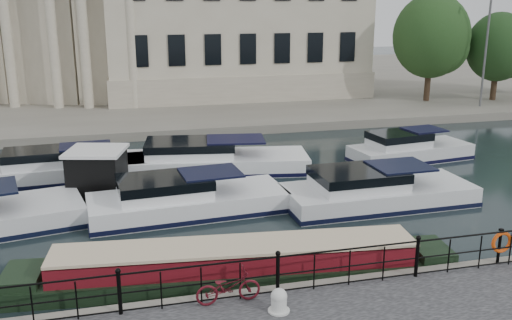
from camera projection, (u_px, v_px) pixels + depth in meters
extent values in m
plane|color=black|center=(256.00, 274.00, 17.15)|extent=(160.00, 160.00, 0.00)
cube|color=#6B665B|center=(154.00, 85.00, 53.47)|extent=(120.00, 42.00, 0.55)
cylinder|color=black|center=(120.00, 294.00, 13.80)|extent=(0.10, 0.10, 1.10)
sphere|color=black|center=(118.00, 271.00, 13.64)|extent=(0.14, 0.14, 0.14)
cylinder|color=black|center=(278.00, 275.00, 14.75)|extent=(0.10, 0.10, 1.10)
sphere|color=black|center=(278.00, 253.00, 14.59)|extent=(0.14, 0.14, 0.14)
cylinder|color=black|center=(417.00, 258.00, 15.70)|extent=(0.10, 0.10, 1.10)
sphere|color=black|center=(419.00, 238.00, 15.54)|extent=(0.14, 0.14, 0.14)
cylinder|color=black|center=(278.00, 257.00, 14.62)|extent=(24.00, 0.05, 0.05)
cylinder|color=black|center=(278.00, 275.00, 14.75)|extent=(24.00, 0.04, 0.04)
cylinder|color=black|center=(278.00, 291.00, 14.88)|extent=(24.00, 0.04, 0.04)
cube|color=#ADA38C|center=(228.00, 6.00, 47.34)|extent=(20.00, 14.00, 14.00)
cube|color=#9E937F|center=(229.00, 78.00, 48.95)|extent=(20.30, 14.30, 2.00)
cube|color=#ADA38C|center=(115.00, 27.00, 41.81)|extent=(5.73, 4.06, 11.00)
cylinder|color=#ADA38C|center=(131.00, 38.00, 39.55)|extent=(0.70, 0.70, 9.80)
cylinder|color=#ADA38C|center=(84.00, 38.00, 39.45)|extent=(0.70, 0.70, 9.80)
cube|color=#ADA38C|center=(45.00, 27.00, 41.96)|extent=(5.90, 4.56, 11.00)
cylinder|color=#ADA38C|center=(53.00, 38.00, 39.51)|extent=(0.70, 0.70, 9.80)
cylinder|color=#ADA38C|center=(7.00, 38.00, 39.79)|extent=(0.70, 0.70, 9.80)
cylinder|color=#59595B|center=(486.00, 50.00, 40.28)|extent=(0.16, 0.16, 8.00)
imported|color=#4F0E17|center=(228.00, 287.00, 14.36)|extent=(1.67, 0.62, 0.87)
cylinder|color=silver|center=(279.00, 304.00, 14.01)|extent=(0.39, 0.39, 0.41)
sphere|color=silver|center=(279.00, 296.00, 13.96)|extent=(0.41, 0.41, 0.41)
cylinder|color=silver|center=(279.00, 310.00, 14.06)|extent=(0.54, 0.54, 0.04)
cylinder|color=black|center=(499.00, 247.00, 16.50)|extent=(0.09, 0.09, 1.04)
cube|color=black|center=(501.00, 230.00, 16.36)|extent=(0.10, 0.10, 0.07)
torus|color=#EA4A0C|center=(502.00, 242.00, 16.38)|extent=(0.66, 0.10, 0.66)
cube|color=black|center=(236.00, 279.00, 16.67)|extent=(13.21, 3.14, 0.79)
cube|color=#5F0D16|center=(236.00, 258.00, 16.50)|extent=(10.58, 2.60, 0.61)
cube|color=#CAB692|center=(236.00, 245.00, 16.39)|extent=(10.59, 2.65, 0.09)
cube|color=#6B665B|center=(99.00, 197.00, 23.72)|extent=(3.63, 3.26, 0.26)
cube|color=black|center=(98.00, 173.00, 23.44)|extent=(2.51, 2.51, 1.84)
cube|color=white|center=(96.00, 151.00, 23.18)|extent=(2.76, 2.76, 0.12)
cube|color=white|center=(189.00, 208.00, 22.07)|extent=(7.71, 3.28, 1.20)
cube|color=black|center=(189.00, 210.00, 22.09)|extent=(7.79, 3.31, 0.18)
cube|color=white|center=(164.00, 190.00, 21.56)|extent=(3.55, 2.48, 0.90)
cube|color=black|center=(210.00, 172.00, 21.99)|extent=(2.40, 2.07, 0.08)
cube|color=silver|center=(378.00, 200.00, 23.00)|extent=(7.68, 3.08, 1.20)
cube|color=black|center=(378.00, 201.00, 23.02)|extent=(7.76, 3.11, 0.18)
cube|color=silver|center=(358.00, 181.00, 22.54)|extent=(3.48, 2.46, 0.90)
cube|color=black|center=(400.00, 166.00, 22.88)|extent=(2.33, 2.09, 0.08)
cube|color=silver|center=(67.00, 176.00, 26.13)|extent=(7.67, 2.71, 1.20)
cube|color=black|center=(67.00, 177.00, 26.15)|extent=(7.75, 2.73, 0.18)
cube|color=silver|center=(44.00, 160.00, 25.64)|extent=(3.50, 2.06, 0.90)
cube|color=black|center=(85.00, 146.00, 26.03)|extent=(2.35, 1.73, 0.08)
cube|color=white|center=(213.00, 167.00, 27.52)|extent=(9.42, 4.29, 1.20)
cube|color=black|center=(213.00, 168.00, 27.55)|extent=(9.52, 4.33, 0.18)
cube|color=white|center=(190.00, 150.00, 27.20)|extent=(4.41, 2.98, 0.90)
cube|color=black|center=(235.00, 139.00, 27.25)|extent=(3.01, 2.42, 0.08)
cube|color=silver|center=(410.00, 156.00, 29.42)|extent=(6.57, 3.13, 1.20)
cube|color=black|center=(410.00, 158.00, 29.44)|extent=(6.64, 3.16, 0.18)
cube|color=silver|center=(399.00, 141.00, 28.92)|extent=(3.07, 2.26, 0.90)
cube|color=black|center=(424.00, 129.00, 29.33)|extent=(2.09, 1.86, 0.08)
cylinder|color=black|center=(427.00, 84.00, 43.43)|extent=(0.44, 0.44, 2.61)
ellipsoid|color=#193A12|center=(431.00, 36.00, 42.48)|extent=(5.66, 5.66, 6.26)
sphere|color=#193A12|center=(441.00, 47.00, 42.45)|extent=(4.17, 4.17, 4.17)
cylinder|color=black|center=(494.00, 86.00, 43.82)|extent=(0.44, 0.44, 2.17)
ellipsoid|color=black|center=(498.00, 47.00, 43.02)|extent=(4.71, 4.71, 5.21)
sphere|color=black|center=(508.00, 55.00, 42.96)|extent=(3.47, 3.47, 3.47)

